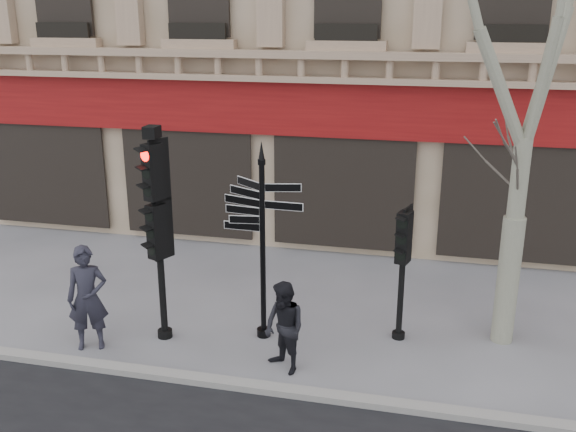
% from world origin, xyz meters
% --- Properties ---
extents(ground, '(80.00, 80.00, 0.00)m').
position_xyz_m(ground, '(0.00, 0.00, 0.00)').
color(ground, slate).
rests_on(ground, ground).
extents(kerb, '(80.00, 0.25, 0.12)m').
position_xyz_m(kerb, '(0.00, -1.40, 0.06)').
color(kerb, gray).
rests_on(kerb, ground).
extents(fingerpost, '(1.85, 1.85, 3.71)m').
position_xyz_m(fingerpost, '(-0.78, 0.38, 2.49)').
color(fingerpost, black).
rests_on(fingerpost, ground).
extents(traffic_signal_main, '(0.53, 0.46, 3.96)m').
position_xyz_m(traffic_signal_main, '(-2.56, -0.08, 2.50)').
color(traffic_signal_main, black).
rests_on(traffic_signal_main, ground).
extents(traffic_signal_secondary, '(0.48, 0.40, 2.47)m').
position_xyz_m(traffic_signal_secondary, '(1.68, 0.87, 1.73)').
color(traffic_signal_secondary, black).
rests_on(traffic_signal_secondary, ground).
extents(pedestrian_a, '(0.83, 0.70, 1.93)m').
position_xyz_m(pedestrian_a, '(-3.70, -0.72, 0.97)').
color(pedestrian_a, '#22212D').
rests_on(pedestrian_a, ground).
extents(pedestrian_b, '(0.98, 0.95, 1.59)m').
position_xyz_m(pedestrian_b, '(-0.13, -0.70, 0.79)').
color(pedestrian_b, black).
rests_on(pedestrian_b, ground).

